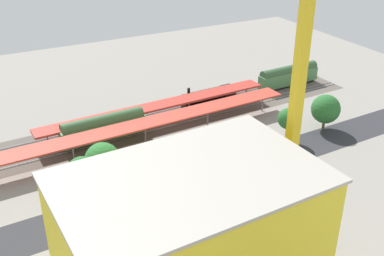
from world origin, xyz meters
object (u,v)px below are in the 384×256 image
at_px(street_tree_3, 82,173).
at_px(construction_building, 190,243).
at_px(box_truck_0, 102,235).
at_px(street_tree_1, 326,109).
at_px(freight_coach_far, 103,127).
at_px(street_tree_2, 288,119).
at_px(passenger_coach, 289,75).
at_px(parked_car_4, 154,202).
at_px(parked_car_1, 271,169).
at_px(parked_car_3, 198,190).
at_px(street_tree_0, 103,160).
at_px(parked_car_0, 298,160).
at_px(platform_canopy_far, 157,106).
at_px(traffic_light, 134,195).
at_px(parked_car_2, 233,179).
at_px(tower_crane, 317,87).
at_px(locomotive, 211,96).
at_px(platform_canopy_near, 145,124).

bearing_deg(street_tree_3, construction_building, 101.35).
distance_m(box_truck_0, street_tree_1, 57.45).
relative_size(freight_coach_far, street_tree_3, 2.34).
bearing_deg(street_tree_3, street_tree_2, -179.53).
height_order(passenger_coach, parked_car_4, passenger_coach).
bearing_deg(parked_car_1, parked_car_3, -1.29).
bearing_deg(street_tree_0, parked_car_0, 165.18).
bearing_deg(passenger_coach, parked_car_1, 47.85).
bearing_deg(platform_canopy_far, street_tree_2, 134.63).
relative_size(parked_car_4, street_tree_1, 0.54).
height_order(parked_car_3, parked_car_4, parked_car_4).
relative_size(parked_car_3, traffic_light, 0.62).
bearing_deg(parked_car_2, platform_canopy_far, -86.08).
height_order(passenger_coach, street_tree_3, street_tree_3).
bearing_deg(street_tree_1, construction_building, 31.06).
height_order(platform_canopy_far, parked_car_4, platform_canopy_far).
xyz_separation_m(box_truck_0, street_tree_3, (-1.07, -12.64, 3.54)).
bearing_deg(street_tree_0, tower_crane, 130.85).
distance_m(locomotive, freight_coach_far, 30.67).
relative_size(parked_car_1, tower_crane, 0.11).
relative_size(platform_canopy_near, freight_coach_far, 3.72).
height_order(parked_car_1, parked_car_4, parked_car_4).
height_order(locomotive, freight_coach_far, freight_coach_far).
height_order(freight_coach_far, street_tree_0, street_tree_0).
xyz_separation_m(freight_coach_far, street_tree_3, (9.59, 18.47, 1.96)).
height_order(platform_canopy_far, parked_car_3, platform_canopy_far).
bearing_deg(parked_car_1, parked_car_2, -2.82).
distance_m(parked_car_1, street_tree_0, 31.25).
xyz_separation_m(construction_building, traffic_light, (0.17, -19.01, -4.63)).
bearing_deg(parked_car_2, street_tree_0, -23.84).
bearing_deg(traffic_light, platform_canopy_near, -116.32).
height_order(platform_canopy_near, traffic_light, traffic_light).
bearing_deg(platform_canopy_near, street_tree_2, 153.13).
distance_m(freight_coach_far, tower_crane, 51.17).
distance_m(locomotive, box_truck_0, 55.41).
distance_m(platform_canopy_near, street_tree_0, 18.17).
distance_m(platform_canopy_near, parked_car_2, 23.60).
distance_m(parked_car_1, parked_car_4, 23.77).
bearing_deg(street_tree_1, box_truck_0, 13.72).
relative_size(street_tree_2, traffic_light, 1.03).
relative_size(box_truck_0, street_tree_3, 1.19).
distance_m(passenger_coach, parked_car_0, 40.84).
bearing_deg(parked_car_3, street_tree_1, -166.21).
height_order(parked_car_4, street_tree_3, street_tree_3).
relative_size(parked_car_1, street_tree_3, 0.55).
relative_size(parked_car_0, construction_building, 0.14).
distance_m(box_truck_0, street_tree_3, 13.17).
relative_size(passenger_coach, parked_car_2, 3.98).
xyz_separation_m(platform_canopy_far, traffic_light, (17.67, 30.72, 0.64)).
distance_m(parked_car_0, parked_car_1, 6.72).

